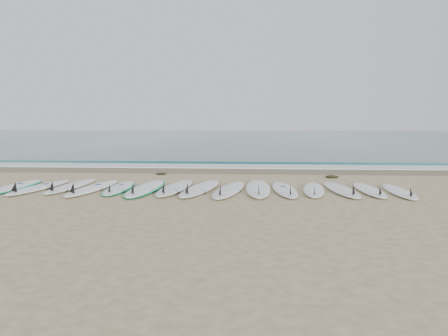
{
  "coord_description": "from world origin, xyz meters",
  "views": [
    {
      "loc": [
        1.29,
        -10.58,
        1.73
      ],
      "look_at": [
        0.46,
        1.46,
        0.4
      ],
      "focal_mm": 35.0,
      "sensor_mm": 36.0,
      "label": 1
    }
  ],
  "objects": [
    {
      "name": "surfboard_11",
      "position": [
        2.74,
        -0.0,
        0.05
      ],
      "size": [
        0.77,
        2.45,
        0.31
      ],
      "rotation": [
        0.0,
        0.0,
        -0.11
      ],
      "color": "white",
      "rests_on": "ground"
    },
    {
      "name": "surfboard_12",
      "position": [
        3.42,
        0.02,
        0.06
      ],
      "size": [
        0.77,
        2.62,
        0.33
      ],
      "rotation": [
        0.0,
        0.0,
        0.09
      ],
      "color": "white",
      "rests_on": "ground"
    },
    {
      "name": "surfboard_5",
      "position": [
        -1.38,
        -0.09,
        0.05
      ],
      "size": [
        0.77,
        2.87,
        0.36
      ],
      "rotation": [
        0.0,
        0.0,
        -0.03
      ],
      "color": "white",
      "rests_on": "ground"
    },
    {
      "name": "seaweed_far",
      "position": [
        3.64,
        2.6,
        0.04
      ],
      "size": [
        0.4,
        0.31,
        0.08
      ],
      "primitive_type": "ellipsoid",
      "color": "black",
      "rests_on": "ground"
    },
    {
      "name": "surfboard_10",
      "position": [
        2.04,
        -0.06,
        0.06
      ],
      "size": [
        0.71,
        2.56,
        0.32
      ],
      "rotation": [
        0.0,
        0.0,
        0.07
      ],
      "color": "white",
      "rests_on": "ground"
    },
    {
      "name": "surfboard_6",
      "position": [
        -0.67,
        0.02,
        0.06
      ],
      "size": [
        0.81,
        2.84,
        0.36
      ],
      "rotation": [
        0.0,
        0.0,
        -0.08
      ],
      "color": "silver",
      "rests_on": "ground"
    },
    {
      "name": "surfboard_1",
      "position": [
        -4.1,
        -0.13,
        0.06
      ],
      "size": [
        0.83,
        2.7,
        0.34
      ],
      "rotation": [
        0.0,
        0.0,
        -0.11
      ],
      "color": "white",
      "rests_on": "ground"
    },
    {
      "name": "surfboard_14",
      "position": [
        4.73,
        -0.14,
        0.05
      ],
      "size": [
        0.55,
        2.35,
        0.3
      ],
      "rotation": [
        0.0,
        0.0,
        -0.03
      ],
      "color": "white",
      "rests_on": "ground"
    },
    {
      "name": "surfboard_2",
      "position": [
        -3.38,
        0.11,
        0.06
      ],
      "size": [
        0.69,
        2.65,
        0.34
      ],
      "rotation": [
        0.0,
        0.0,
        -0.05
      ],
      "color": "white",
      "rests_on": "ground"
    },
    {
      "name": "surfboard_9",
      "position": [
        1.4,
        0.04,
        0.06
      ],
      "size": [
        0.62,
        2.89,
        0.37
      ],
      "rotation": [
        0.0,
        0.0,
        0.01
      ],
      "color": "white",
      "rests_on": "ground"
    },
    {
      "name": "surfboard_7",
      "position": [
        -0.04,
        -0.05,
        0.06
      ],
      "size": [
        1.06,
        2.95,
        0.37
      ],
      "rotation": [
        0.0,
        0.0,
        -0.16
      ],
      "color": "white",
      "rests_on": "ground"
    },
    {
      "name": "surfboard_8",
      "position": [
        0.69,
        -0.21,
        0.06
      ],
      "size": [
        0.95,
        2.77,
        0.35
      ],
      "rotation": [
        0.0,
        0.0,
        -0.15
      ],
      "color": "white",
      "rests_on": "ground"
    },
    {
      "name": "foam_band",
      "position": [
        0.0,
        5.5,
        0.02
      ],
      "size": [
        120.0,
        1.4,
        0.04
      ],
      "primitive_type": "cube",
      "color": "silver",
      "rests_on": "ground"
    },
    {
      "name": "wave_crest",
      "position": [
        0.0,
        7.0,
        0.05
      ],
      "size": [
        120.0,
        1.0,
        0.1
      ],
      "primitive_type": "cube",
      "color": "#21555D",
      "rests_on": "ground"
    },
    {
      "name": "wet_sand_band",
      "position": [
        0.0,
        4.1,
        0.01
      ],
      "size": [
        120.0,
        1.8,
        0.01
      ],
      "primitive_type": "cube",
      "color": "#6F624A",
      "rests_on": "ground"
    },
    {
      "name": "surfboard_3",
      "position": [
        -2.71,
        -0.17,
        0.06
      ],
      "size": [
        0.82,
        2.8,
        0.35
      ],
      "rotation": [
        0.0,
        0.0,
        -0.09
      ],
      "color": "white",
      "rests_on": "ground"
    },
    {
      "name": "seaweed_near",
      "position": [
        -1.64,
        3.01,
        0.03
      ],
      "size": [
        0.34,
        0.26,
        0.07
      ],
      "primitive_type": "ellipsoid",
      "color": "black",
      "rests_on": "ground"
    },
    {
      "name": "surfboard_0",
      "position": [
        -4.77,
        -0.05,
        0.05
      ],
      "size": [
        0.67,
        2.62,
        0.33
      ],
      "rotation": [
        0.0,
        0.0,
        0.02
      ],
      "color": "white",
      "rests_on": "ground"
    },
    {
      "name": "surfboard_4",
      "position": [
        -2.07,
        -0.01,
        0.05
      ],
      "size": [
        0.71,
        2.46,
        0.31
      ],
      "rotation": [
        0.0,
        0.0,
        0.05
      ],
      "color": "white",
      "rests_on": "ground"
    },
    {
      "name": "ocean",
      "position": [
        0.0,
        32.5,
        0.01
      ],
      "size": [
        120.0,
        55.0,
        0.03
      ],
      "primitive_type": "cube",
      "color": "#21555D",
      "rests_on": "ground"
    },
    {
      "name": "surfboard_13",
      "position": [
        4.08,
        0.03,
        0.05
      ],
      "size": [
        0.53,
        2.41,
        0.31
      ],
      "rotation": [
        0.0,
        0.0,
        0.01
      ],
      "color": "white",
      "rests_on": "ground"
    },
    {
      "name": "ground",
      "position": [
        0.0,
        0.0,
        0.0
      ],
      "size": [
        120.0,
        120.0,
        0.0
      ],
      "primitive_type": "plane",
      "color": "tan"
    }
  ]
}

